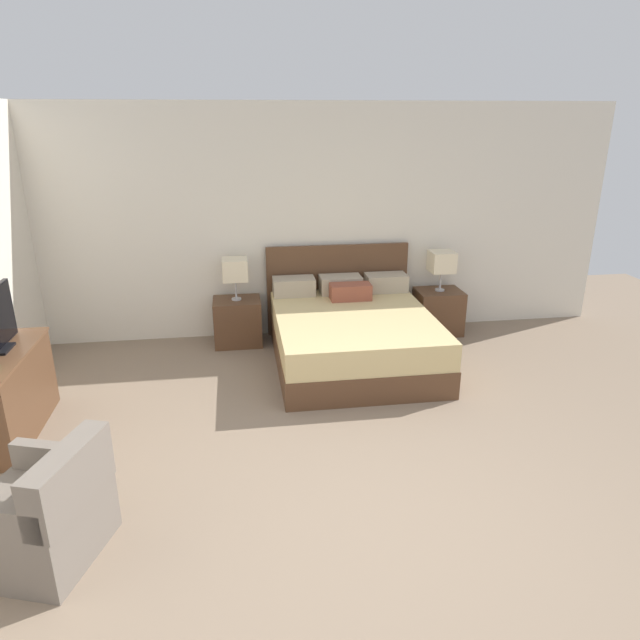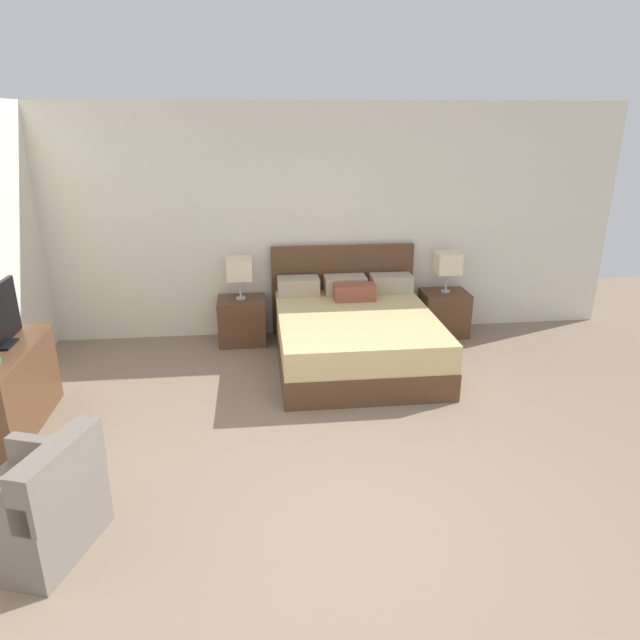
% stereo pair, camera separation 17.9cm
% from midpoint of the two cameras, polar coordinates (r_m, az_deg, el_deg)
% --- Properties ---
extents(ground_plane, '(11.23, 11.23, 0.00)m').
position_cam_midpoint_polar(ground_plane, '(3.85, 6.92, -21.31)').
color(ground_plane, '#84705B').
extents(wall_back, '(7.28, 0.06, 2.67)m').
position_cam_midpoint_polar(wall_back, '(6.73, 0.10, 9.70)').
color(wall_back, silver).
rests_on(wall_back, ground).
extents(bed, '(1.70, 1.97, 1.08)m').
position_cam_midpoint_polar(bed, '(6.10, 4.33, -1.45)').
color(bed, brown).
rests_on(bed, ground).
extents(nightstand_left, '(0.54, 0.44, 0.53)m').
position_cam_midpoint_polar(nightstand_left, '(6.66, -7.03, -0.07)').
color(nightstand_left, brown).
rests_on(nightstand_left, ground).
extents(nightstand_right, '(0.54, 0.44, 0.53)m').
position_cam_midpoint_polar(nightstand_right, '(7.05, 12.99, 0.68)').
color(nightstand_right, brown).
rests_on(nightstand_right, ground).
extents(table_lamp_left, '(0.28, 0.28, 0.48)m').
position_cam_midpoint_polar(table_lamp_left, '(6.48, -7.26, 5.08)').
color(table_lamp_left, '#B7B7BC').
rests_on(table_lamp_left, nightstand_left).
extents(table_lamp_right, '(0.28, 0.28, 0.48)m').
position_cam_midpoint_polar(table_lamp_right, '(6.88, 13.38, 5.55)').
color(table_lamp_right, '#B7B7BC').
rests_on(table_lamp_right, nightstand_right).
extents(dresser, '(0.47, 1.20, 0.73)m').
position_cam_midpoint_polar(dresser, '(5.40, -28.02, -6.08)').
color(dresser, brown).
rests_on(dresser, ground).
extents(armchair_by_window, '(0.87, 0.86, 0.76)m').
position_cam_midpoint_polar(armchair_by_window, '(3.97, -25.52, -16.73)').
color(armchair_by_window, '#70665B').
rests_on(armchair_by_window, ground).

